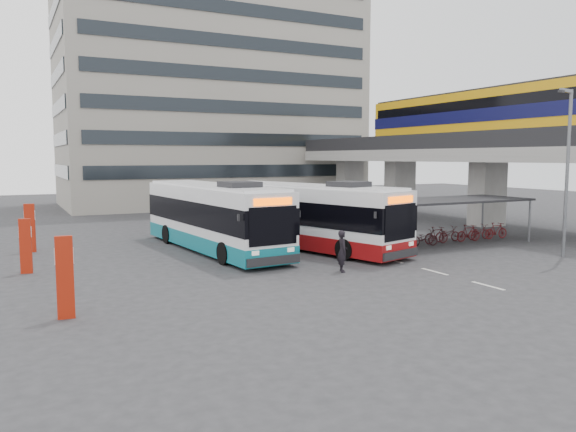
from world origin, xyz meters
name	(u,v)px	position (x,y,z in m)	size (l,w,h in m)	color
ground	(348,265)	(0.00, 0.00, 0.00)	(120.00, 120.00, 0.00)	#28282B
viaduct	(460,140)	(17.00, 10.91, 6.23)	(8.00, 32.00, 9.68)	gray
bike_shelter	(444,221)	(8.47, 3.00, 1.30)	(10.00, 4.00, 2.54)	#595B60
office_block	(211,85)	(6.00, 36.00, 12.50)	(30.00, 15.00, 25.00)	gray
road_markings	(435,272)	(2.50, -3.00, 0.01)	(0.15, 7.60, 0.01)	beige
bus_main	(305,216)	(0.57, 5.23, 1.73)	(6.16, 12.82, 3.72)	white
bus_teal	(213,217)	(-4.13, 6.71, 1.75)	(3.80, 12.91, 3.76)	white
pedestrian	(342,251)	(-1.07, -1.21, 0.90)	(0.66, 0.43, 1.80)	black
lamp_post	(567,163)	(10.57, -3.08, 4.65)	(1.41, 0.54, 8.16)	#595B60
sign_totem_south	(65,276)	(-12.39, -3.38, 1.32)	(0.55, 0.21, 2.56)	#A01C09
sign_totem_mid	(26,245)	(-13.23, 4.55, 1.21)	(0.50, 0.25, 2.34)	#A01C09
sign_totem_north	(30,227)	(-12.83, 10.39, 1.30)	(0.54, 0.26, 2.53)	#A01C09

